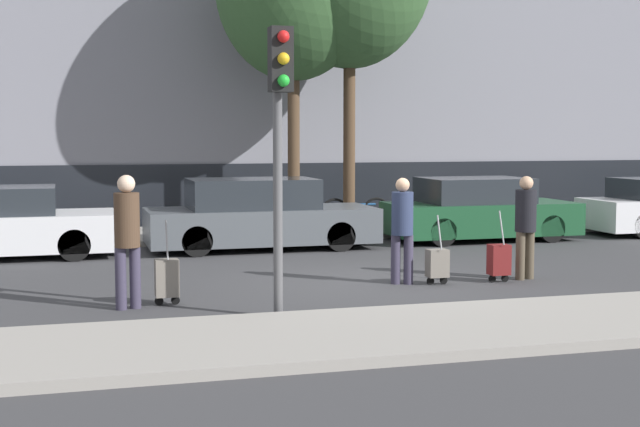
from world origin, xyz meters
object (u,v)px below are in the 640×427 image
(pedestrian_center, at_px, (402,224))
(trolley_center, at_px, (437,263))
(traffic_light, at_px, (280,112))
(parked_car_1, at_px, (259,216))
(trolley_right, at_px, (499,260))
(parked_car_2, at_px, (479,211))
(parked_bicycle, at_px, (356,212))
(trolley_left, at_px, (167,278))
(pedestrian_right, at_px, (526,221))
(pedestrian_left, at_px, (127,233))

(pedestrian_center, distance_m, trolley_center, 0.82)
(traffic_light, bearing_deg, parked_car_1, 80.14)
(trolley_right, bearing_deg, parked_car_2, 67.08)
(parked_bicycle, bearing_deg, trolley_left, -124.18)
(pedestrian_right, bearing_deg, trolley_center, 168.53)
(parked_car_1, distance_m, parked_car_2, 5.03)
(pedestrian_left, distance_m, trolley_right, 5.89)
(pedestrian_left, relative_size, trolley_right, 1.58)
(pedestrian_left, bearing_deg, trolley_left, 179.94)
(parked_car_2, xyz_separation_m, trolley_left, (-7.51, -5.71, -0.28))
(traffic_light, bearing_deg, parked_bicycle, 66.19)
(trolley_center, bearing_deg, pedestrian_right, 2.59)
(trolley_left, distance_m, parked_bicycle, 9.50)
(parked_car_1, height_order, traffic_light, traffic_light)
(pedestrian_center, xyz_separation_m, parked_bicycle, (1.59, 7.13, -0.46))
(parked_bicycle, bearing_deg, traffic_light, -113.81)
(pedestrian_left, xyz_separation_m, pedestrian_right, (6.36, 0.74, -0.08))
(parked_car_2, distance_m, traffic_light, 9.59)
(parked_car_1, xyz_separation_m, trolley_left, (-2.48, -5.55, -0.30))
(parked_car_2, height_order, traffic_light, traffic_light)
(pedestrian_right, xyz_separation_m, trolley_right, (-0.53, -0.13, -0.59))
(parked_car_2, distance_m, pedestrian_left, 9.95)
(trolley_left, relative_size, trolley_center, 1.07)
(pedestrian_center, bearing_deg, pedestrian_right, -162.12)
(trolley_center, distance_m, pedestrian_right, 1.69)
(traffic_light, bearing_deg, trolley_right, 24.00)
(parked_car_1, bearing_deg, trolley_center, -70.53)
(pedestrian_left, height_order, pedestrian_right, pedestrian_left)
(trolley_center, height_order, traffic_light, traffic_light)
(parked_bicycle, bearing_deg, trolley_right, -90.38)
(trolley_left, bearing_deg, pedestrian_right, 5.88)
(parked_car_1, height_order, parked_bicycle, parked_car_1)
(trolley_center, distance_m, traffic_light, 4.18)
(trolley_right, distance_m, parked_bicycle, 7.40)
(trolley_left, distance_m, pedestrian_right, 5.88)
(pedestrian_right, bearing_deg, trolley_left, 171.82)
(pedestrian_center, bearing_deg, traffic_light, 61.30)
(trolley_right, bearing_deg, parked_car_1, 118.92)
(parked_car_1, height_order, parked_car_2, parked_car_1)
(pedestrian_center, height_order, trolley_center, pedestrian_center)
(trolley_center, relative_size, pedestrian_right, 0.65)
(pedestrian_center, height_order, parked_bicycle, pedestrian_center)
(traffic_light, bearing_deg, parked_car_2, 48.49)
(pedestrian_left, height_order, traffic_light, traffic_light)
(trolley_left, xyz_separation_m, parked_bicycle, (5.34, 7.86, 0.12))
(parked_bicycle, bearing_deg, parked_car_2, -44.78)
(pedestrian_left, distance_m, parked_bicycle, 9.93)
(trolley_right, bearing_deg, trolley_left, -174.97)
(parked_car_1, xyz_separation_m, trolley_center, (1.77, -5.02, -0.34))
(parked_car_2, xyz_separation_m, traffic_light, (-6.22, -7.03, 1.97))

